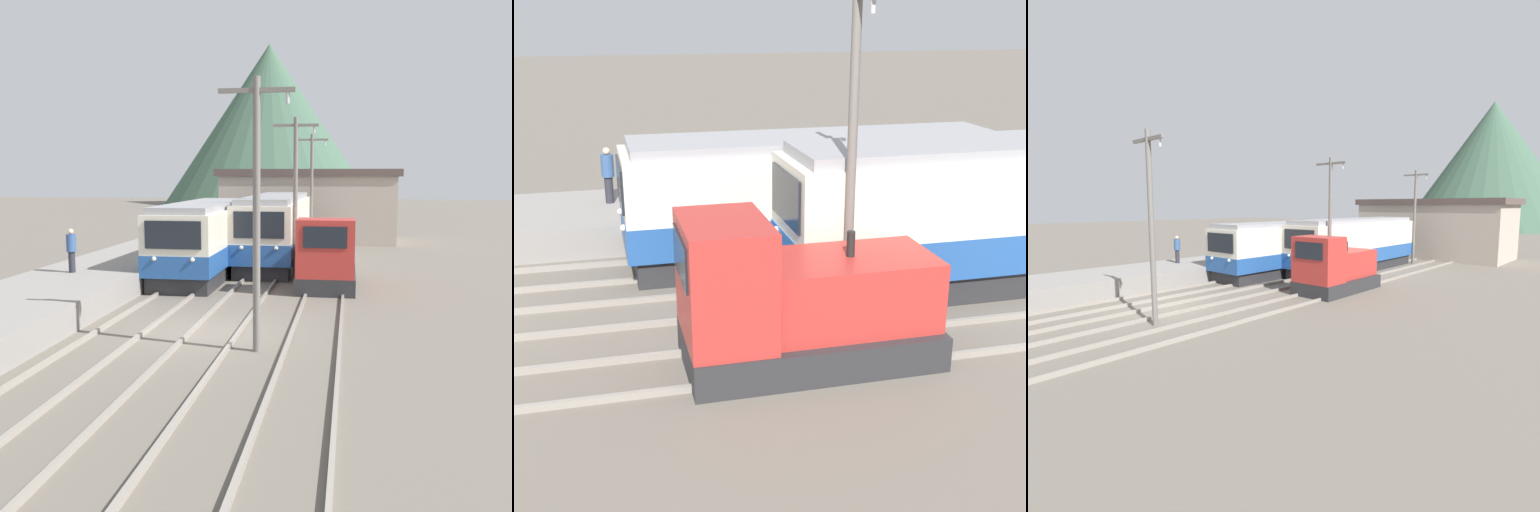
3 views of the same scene
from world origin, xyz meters
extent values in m
cube|color=#28282B|center=(-2.60, 10.11, 0.35)|extent=(2.58, 9.92, 0.70)
cube|color=silver|center=(-2.60, 10.11, 1.94)|extent=(2.80, 10.34, 2.48)
cube|color=#235199|center=(-2.60, 10.11, 1.15)|extent=(2.84, 10.38, 0.89)
cube|color=black|center=(-2.60, 4.91, 2.43)|extent=(2.24, 0.06, 1.09)
sphere|color=silver|center=(-3.37, 4.90, 1.49)|extent=(0.18, 0.18, 0.18)
sphere|color=silver|center=(-1.83, 4.90, 1.49)|extent=(0.18, 0.18, 0.18)
cube|color=#939399|center=(-2.60, 10.11, 3.32)|extent=(2.46, 9.92, 0.28)
cube|color=#28282B|center=(0.20, 14.56, 0.35)|extent=(2.58, 11.60, 0.70)
cube|color=silver|center=(0.20, 14.56, 2.03)|extent=(2.80, 12.08, 2.66)
cube|color=#235199|center=(0.20, 14.56, 1.18)|extent=(2.84, 12.12, 0.96)
cube|color=black|center=(0.20, 8.49, 2.56)|extent=(2.24, 0.06, 1.17)
sphere|color=silver|center=(-0.57, 8.48, 1.55)|extent=(0.18, 0.18, 0.18)
sphere|color=silver|center=(0.97, 8.48, 1.55)|extent=(0.18, 0.18, 0.18)
cube|color=#28282B|center=(3.20, 8.18, 0.35)|extent=(2.40, 4.94, 0.70)
cube|color=#B22D28|center=(3.20, 6.50, 1.85)|extent=(2.28, 1.58, 2.30)
cube|color=black|center=(3.20, 5.69, 2.36)|extent=(1.68, 0.04, 0.83)
cube|color=#B22D28|center=(3.20, 8.97, 1.40)|extent=(1.92, 3.26, 1.40)
cylinder|color=black|center=(3.20, 8.97, 2.35)|extent=(0.16, 0.16, 0.50)
cylinder|color=slate|center=(1.70, 9.49, 3.62)|extent=(0.20, 0.20, 7.23)
cylinder|color=#B2B2B7|center=(2.50, 9.49, 6.68)|extent=(0.10, 0.10, 0.30)
cylinder|color=#282833|center=(-6.68, 4.72, 1.32)|extent=(0.26, 0.26, 0.83)
cylinder|color=#335184|center=(-6.68, 4.72, 2.08)|extent=(0.38, 0.38, 0.68)
sphere|color=beige|center=(-6.68, 4.72, 2.53)|extent=(0.22, 0.22, 0.22)
camera|label=1|loc=(4.13, -17.19, 4.75)|focal=42.00mm
camera|label=2|loc=(15.39, 4.29, 6.60)|focal=50.00mm
camera|label=3|loc=(15.21, -9.23, 4.50)|focal=28.00mm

